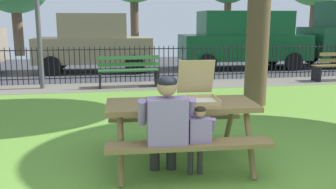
# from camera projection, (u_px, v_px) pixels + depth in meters

# --- Properties ---
(ground) EXTENTS (28.00, 11.54, 0.02)m
(ground) POSITION_uv_depth(u_px,v_px,m) (201.00, 148.00, 5.11)
(ground) COLOR #649836
(cobblestone_walkway) EXTENTS (28.00, 1.40, 0.01)m
(cobblestone_walkway) POSITION_uv_depth(u_px,v_px,m) (153.00, 85.00, 10.01)
(cobblestone_walkway) COLOR slate
(street_asphalt) EXTENTS (28.00, 7.14, 0.01)m
(street_asphalt) POSITION_uv_depth(u_px,v_px,m) (138.00, 67.00, 14.13)
(street_asphalt) COLOR #424247
(picnic_table_foreground) EXTENTS (1.87, 1.57, 0.79)m
(picnic_table_foreground) POSITION_uv_depth(u_px,v_px,m) (181.00, 116.00, 4.45)
(picnic_table_foreground) COLOR olive
(picnic_table_foreground) RESTS_ON ground
(pizza_box_open) EXTENTS (0.48, 0.57, 0.50)m
(pizza_box_open) POSITION_uv_depth(u_px,v_px,m) (198.00, 91.00, 4.48)
(pizza_box_open) COLOR tan
(pizza_box_open) RESTS_ON picnic_table_foreground
(pizza_slice_on_table) EXTENTS (0.17, 0.24, 0.02)m
(pizza_slice_on_table) POSITION_uv_depth(u_px,v_px,m) (165.00, 101.00, 4.47)
(pizza_slice_on_table) COLOR #E7CC54
(pizza_slice_on_table) RESTS_ON picnic_table_foreground
(adult_at_table) EXTENTS (0.62, 0.61, 1.19)m
(adult_at_table) POSITION_uv_depth(u_px,v_px,m) (166.00, 124.00, 3.92)
(adult_at_table) COLOR #2B2B2B
(adult_at_table) RESTS_ON ground
(child_at_table) EXTENTS (0.35, 0.34, 0.86)m
(child_at_table) POSITION_uv_depth(u_px,v_px,m) (199.00, 135.00, 3.96)
(child_at_table) COLOR #353535
(child_at_table) RESTS_ON ground
(iron_fence_streetside) EXTENTS (22.95, 0.03, 1.03)m
(iron_fence_streetside) POSITION_uv_depth(u_px,v_px,m) (150.00, 63.00, 10.58)
(iron_fence_streetside) COLOR black
(iron_fence_streetside) RESTS_ON ground
(park_bench_center) EXTENTS (1.61, 0.51, 0.85)m
(park_bench_center) POSITION_uv_depth(u_px,v_px,m) (129.00, 72.00, 9.68)
(park_bench_center) COLOR #326936
(park_bench_center) RESTS_ON ground
(parked_car_center) EXTENTS (3.96, 1.94, 1.98)m
(parked_car_center) POSITION_uv_depth(u_px,v_px,m) (94.00, 42.00, 12.50)
(parked_car_center) COLOR gray
(parked_car_center) RESTS_ON ground
(parked_car_right) EXTENTS (4.66, 2.09, 2.08)m
(parked_car_right) POSITION_uv_depth(u_px,v_px,m) (243.00, 39.00, 13.40)
(parked_car_right) COLOR #0F4C27
(parked_car_right) RESTS_ON ground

